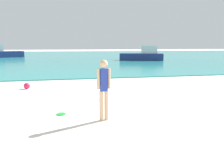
% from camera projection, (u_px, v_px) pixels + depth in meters
% --- Properties ---
extents(water, '(160.00, 60.00, 0.06)m').
position_uv_depth(water, '(74.00, 56.00, 42.56)').
color(water, teal).
rests_on(water, ground).
extents(person_standing, '(0.37, 0.22, 1.63)m').
position_uv_depth(person_standing, '(104.00, 86.00, 6.02)').
color(person_standing, '#DDAD84').
rests_on(person_standing, ground).
extents(frisbee, '(0.26, 0.26, 0.03)m').
position_uv_depth(frisbee, '(61.00, 114.00, 6.66)').
color(frisbee, green).
rests_on(frisbee, ground).
extents(boat_near, '(5.73, 3.59, 1.86)m').
position_uv_depth(boat_near, '(143.00, 55.00, 29.34)').
color(boat_near, navy).
rests_on(boat_near, water).
extents(boat_far, '(6.22, 4.43, 2.04)m').
position_uv_depth(boat_far, '(1.00, 53.00, 35.78)').
color(boat_far, navy).
rests_on(boat_far, water).
extents(beach_ball, '(0.28, 0.28, 0.28)m').
position_uv_depth(beach_ball, '(27.00, 86.00, 10.52)').
color(beach_ball, '#E51E4C').
rests_on(beach_ball, ground).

